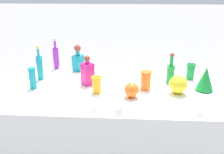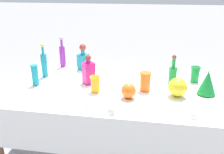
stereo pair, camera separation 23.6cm
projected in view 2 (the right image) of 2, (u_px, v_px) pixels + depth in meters
The scene contains 19 objects.
ground_plane at pixel (112, 152), 2.67m from camera, with size 40.00×40.00×0.00m, color gray.
display_table at pixel (111, 94), 2.38m from camera, with size 2.09×1.18×0.76m.
tall_bottle_0 at pixel (44, 64), 2.61m from camera, with size 0.06×0.06×0.36m.
tall_bottle_1 at pixel (173, 75), 2.38m from camera, with size 0.08×0.08×0.31m.
tall_bottle_2 at pixel (62, 55), 2.92m from camera, with size 0.06×0.06×0.36m.
square_decanter_0 at pixel (89, 72), 2.43m from camera, with size 0.14×0.14×0.29m.
square_decanter_1 at pixel (83, 59), 2.83m from camera, with size 0.13×0.13×0.30m.
slender_vase_0 at pixel (145, 81), 2.28m from camera, with size 0.11×0.11×0.18m.
slender_vase_1 at pixel (35, 75), 2.40m from camera, with size 0.07×0.07×0.20m.
slender_vase_2 at pixel (95, 83), 2.25m from camera, with size 0.10×0.10×0.15m.
slender_vase_3 at pixel (195, 74), 2.48m from camera, with size 0.09×0.09×0.16m.
fluted_vase_0 at pixel (207, 82), 2.19m from camera, with size 0.16×0.16×0.22m.
round_bowl_0 at pixel (178, 87), 2.16m from camera, with size 0.17×0.17×0.17m.
round_bowl_1 at pixel (129, 91), 2.13m from camera, with size 0.13×0.13×0.14m.
price_tag_left at pixel (111, 112), 1.88m from camera, with size 0.06×0.01×0.04m, color white.
price_tag_center at pixel (87, 109), 1.94m from camera, with size 0.05×0.01×0.03m, color white.
price_tag_right at pixel (194, 117), 1.81m from camera, with size 0.05×0.01×0.04m, color white.
cardboard_box_behind_left at pixel (120, 93), 3.72m from camera, with size 0.56×0.47×0.38m.
cardboard_box_behind_right at pixel (164, 92), 3.74m from camera, with size 0.59×0.56×0.40m.
Camera 2 is at (0.37, -2.18, 1.69)m, focal length 40.00 mm.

